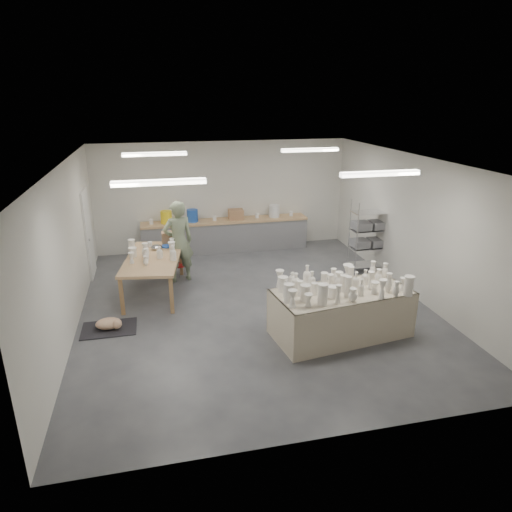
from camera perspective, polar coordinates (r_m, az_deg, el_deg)
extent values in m
plane|color=#424449|center=(9.60, -0.17, -6.25)|extent=(8.00, 8.00, 0.00)
cube|color=white|center=(8.72, -0.18, 11.72)|extent=(7.00, 8.00, 0.02)
cube|color=silver|center=(12.86, -4.15, 7.48)|extent=(7.00, 0.02, 3.00)
cube|color=silver|center=(5.52, 9.18, -9.78)|extent=(7.00, 0.02, 3.00)
cube|color=silver|center=(8.99, -22.50, 0.68)|extent=(0.02, 8.00, 3.00)
cube|color=silver|center=(10.37, 19.09, 3.49)|extent=(0.02, 8.00, 3.00)
cube|color=white|center=(11.57, -20.20, 2.64)|extent=(0.05, 0.90, 2.10)
cube|color=white|center=(7.04, -12.01, 8.99)|extent=(1.40, 0.12, 0.08)
cube|color=white|center=(7.96, 15.26, 9.92)|extent=(1.40, 0.12, 0.08)
cube|color=white|center=(10.50, -12.55, 12.33)|extent=(1.40, 0.12, 0.08)
cube|color=white|center=(11.14, 6.77, 13.04)|extent=(1.40, 0.12, 0.08)
cube|color=tan|center=(12.70, -3.85, 4.41)|extent=(4.60, 0.60, 0.06)
cube|color=slate|center=(12.82, -3.81, 2.47)|extent=(4.60, 0.55, 0.84)
cylinder|color=yellow|center=(12.51, -11.15, 4.79)|extent=(0.30, 0.30, 0.34)
cylinder|color=#204DB0|center=(12.54, -7.95, 5.02)|extent=(0.30, 0.30, 0.34)
cylinder|color=white|center=(12.93, 2.29, 5.63)|extent=(0.30, 0.30, 0.34)
cube|color=#946E47|center=(12.70, -2.53, 5.23)|extent=(0.40, 0.30, 0.28)
cylinder|color=white|center=(12.53, -12.95, 4.21)|extent=(0.10, 0.10, 0.14)
cylinder|color=white|center=(12.63, -5.21, 4.76)|extent=(0.10, 0.10, 0.14)
cylinder|color=white|center=(12.84, 0.12, 5.08)|extent=(0.10, 0.10, 0.14)
cylinder|color=white|center=(13.09, 4.40, 5.31)|extent=(0.10, 0.10, 0.14)
cylinder|color=silver|center=(11.18, 12.50, 2.03)|extent=(0.02, 0.02, 1.80)
cylinder|color=silver|center=(11.56, 16.27, 2.28)|extent=(0.02, 0.02, 1.80)
cylinder|color=silver|center=(11.56, 11.59, 2.68)|extent=(0.02, 0.02, 1.80)
cylinder|color=silver|center=(11.93, 15.27, 2.90)|extent=(0.02, 0.02, 1.80)
cube|color=silver|center=(11.79, 13.64, -1.01)|extent=(0.88, 0.48, 0.02)
cube|color=silver|center=(11.64, 13.81, 1.07)|extent=(0.88, 0.48, 0.02)
cube|color=silver|center=(11.51, 13.99, 3.19)|extent=(0.88, 0.48, 0.02)
cube|color=silver|center=(11.40, 14.17, 5.36)|extent=(0.88, 0.48, 0.02)
cube|color=slate|center=(11.51, 12.88, 1.56)|extent=(0.38, 0.42, 0.18)
cube|color=slate|center=(11.70, 14.82, 1.70)|extent=(0.38, 0.42, 0.18)
cube|color=slate|center=(11.38, 13.05, 3.71)|extent=(0.38, 0.42, 0.18)
cube|color=slate|center=(11.58, 15.01, 3.82)|extent=(0.38, 0.42, 0.18)
cube|color=olive|center=(8.51, 10.55, -7.33)|extent=(2.30, 1.29, 0.76)
cube|color=beige|center=(8.31, 10.74, -4.46)|extent=(2.59, 1.49, 0.03)
cube|color=beige|center=(8.04, 12.13, -8.73)|extent=(2.43, 0.37, 0.86)
cube|color=beige|center=(8.95, 9.17, -5.49)|extent=(2.43, 0.37, 0.86)
cube|color=tan|center=(10.17, -12.77, -0.29)|extent=(1.46, 2.39, 0.06)
cube|color=olive|center=(9.37, -15.48, -5.06)|extent=(0.08, 0.08, 0.78)
cube|color=olive|center=(9.36, -9.48, -4.61)|extent=(0.08, 0.08, 0.78)
cube|color=olive|center=(11.32, -15.17, -0.71)|extent=(0.08, 0.08, 0.78)
cube|color=olive|center=(11.31, -10.22, -0.34)|extent=(0.08, 0.08, 0.78)
ellipsoid|color=silver|center=(10.64, -12.31, 1.08)|extent=(0.26, 0.26, 0.12)
cylinder|color=#204DB0|center=(10.78, -11.09, 1.21)|extent=(0.26, 0.26, 0.03)
cylinder|color=white|center=(10.85, -13.13, 1.43)|extent=(0.11, 0.11, 0.12)
cube|color=#946E47|center=(10.98, -10.87, 2.25)|extent=(0.32, 0.26, 0.28)
cube|color=black|center=(9.14, -17.88, -8.63)|extent=(1.00, 0.70, 0.02)
ellipsoid|color=white|center=(9.09, -17.95, -8.01)|extent=(0.56, 0.47, 0.20)
sphere|color=white|center=(8.97, -16.97, -8.16)|extent=(0.17, 0.17, 0.17)
imported|color=gray|center=(10.70, -9.67, 1.78)|extent=(0.79, 0.61, 1.93)
cylinder|color=#AE1819|center=(11.18, -9.57, -1.14)|extent=(0.41, 0.41, 0.04)
cylinder|color=silver|center=(11.28, -8.92, -1.70)|extent=(0.02, 0.02, 0.27)
cylinder|color=silver|center=(11.30, -10.07, -1.72)|extent=(0.02, 0.02, 0.27)
cylinder|color=silver|center=(11.11, -9.59, -2.08)|extent=(0.02, 0.02, 0.27)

